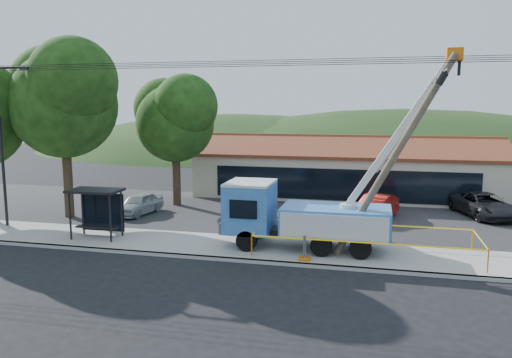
{
  "coord_description": "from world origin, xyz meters",
  "views": [
    {
      "loc": [
        6.16,
        -18.52,
        6.91
      ],
      "look_at": [
        0.52,
        5.0,
        3.31
      ],
      "focal_mm": 35.0,
      "sensor_mm": 36.0,
      "label": 1
    }
  ],
  "objects": [
    {
      "name": "streetlight",
      "position": [
        -13.78,
        5.0,
        5.3
      ],
      "size": [
        2.13,
        0.22,
        9.0
      ],
      "color": "black",
      "rests_on": "ground"
    },
    {
      "name": "car_dark",
      "position": [
        12.78,
        13.95,
        0.0
      ],
      "size": [
        3.91,
        5.72,
        1.45
      ],
      "primitive_type": "imported",
      "rotation": [
        0.0,
        0.0,
        0.31
      ],
      "color": "black",
      "rests_on": "ground"
    },
    {
      "name": "curb",
      "position": [
        0.0,
        2.1,
        0.07
      ],
      "size": [
        60.0,
        0.25,
        0.15
      ],
      "primitive_type": "cube",
      "color": "#A8A79D",
      "rests_on": "ground"
    },
    {
      "name": "car_silver",
      "position": [
        -8.16,
        9.63,
        0.0
      ],
      "size": [
        2.06,
        4.08,
        1.33
      ],
      "primitive_type": "imported",
      "rotation": [
        0.0,
        0.0,
        -0.13
      ],
      "color": "#A7ABAF",
      "rests_on": "ground"
    },
    {
      "name": "leaning_pole",
      "position": [
        7.15,
        3.81,
        5.03
      ],
      "size": [
        4.96,
        1.81,
        9.0
      ],
      "color": "#4D4132",
      "rests_on": "ground"
    },
    {
      "name": "tree_west_near",
      "position": [
        -12.0,
        8.0,
        7.52
      ],
      "size": [
        7.56,
        6.72,
        10.8
      ],
      "color": "#332316",
      "rests_on": "ground"
    },
    {
      "name": "hill_center",
      "position": [
        10.0,
        55.0,
        0.0
      ],
      "size": [
        89.6,
        64.0,
        32.0
      ],
      "primitive_type": "ellipsoid",
      "color": "#1A3513",
      "rests_on": "ground"
    },
    {
      "name": "utility_truck",
      "position": [
        2.86,
        4.43,
        1.82
      ],
      "size": [
        10.43,
        4.17,
        9.1
      ],
      "color": "black",
      "rests_on": "ground"
    },
    {
      "name": "parking_lot",
      "position": [
        0.0,
        12.0,
        0.05
      ],
      "size": [
        60.0,
        12.0,
        0.1
      ],
      "primitive_type": "cube",
      "color": "#28282B",
      "rests_on": "ground"
    },
    {
      "name": "bus_shelter",
      "position": [
        -7.61,
        3.98,
        1.99
      ],
      "size": [
        2.65,
        1.68,
        2.52
      ],
      "rotation": [
        0.0,
        0.0,
        0.03
      ],
      "color": "black",
      "rests_on": "ground"
    },
    {
      "name": "sidewalk",
      "position": [
        0.0,
        4.0,
        0.07
      ],
      "size": [
        60.0,
        4.0,
        0.15
      ],
      "primitive_type": "cube",
      "color": "#A8A79D",
      "rests_on": "ground"
    },
    {
      "name": "caution_tape",
      "position": [
        5.83,
        4.29,
        0.89
      ],
      "size": [
        9.92,
        3.48,
        1.0
      ],
      "color": "orange",
      "rests_on": "ground"
    },
    {
      "name": "hill_west",
      "position": [
        -15.0,
        55.0,
        0.0
      ],
      "size": [
        78.4,
        56.0,
        28.0
      ],
      "primitive_type": "ellipsoid",
      "color": "#1A3513",
      "rests_on": "ground"
    },
    {
      "name": "strip_mall",
      "position": [
        4.0,
        19.98,
        1.88
      ],
      "size": [
        22.5,
        8.53,
        4.67
      ],
      "color": "#C2B499",
      "rests_on": "ground"
    },
    {
      "name": "ground",
      "position": [
        0.0,
        0.0,
        0.0
      ],
      "size": [
        120.0,
        120.0,
        0.0
      ],
      "primitive_type": "plane",
      "color": "black",
      "rests_on": "ground"
    },
    {
      "name": "car_red",
      "position": [
        6.3,
        11.71,
        0.0
      ],
      "size": [
        2.94,
        4.63,
        1.44
      ],
      "primitive_type": "imported",
      "rotation": [
        0.0,
        0.0,
        -0.35
      ],
      "color": "#9C130F",
      "rests_on": "ground"
    },
    {
      "name": "tree_lot",
      "position": [
        -7.0,
        13.0,
        6.21
      ],
      "size": [
        6.3,
        5.6,
        8.94
      ],
      "color": "#332316",
      "rests_on": "ground"
    }
  ]
}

